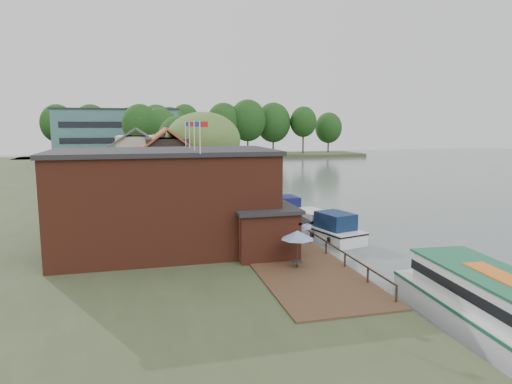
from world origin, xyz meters
TOP-DOWN VIEW (x-y plane):
  - ground at (0.00, 0.00)m, footprint 260.00×260.00m
  - land_bank at (-30.00, 35.00)m, footprint 50.00×140.00m
  - quay_deck at (-8.00, 10.00)m, footprint 6.00×50.00m
  - quay_rail at (-5.30, 10.50)m, footprint 0.20×49.00m
  - pub at (-14.00, -1.00)m, footprint 20.00×11.00m
  - hotel_block at (-22.00, 70.00)m, footprint 25.40×12.40m
  - cottage_a at (-15.00, 14.00)m, footprint 8.60×7.60m
  - cottage_b at (-18.00, 24.00)m, footprint 9.60×8.60m
  - cottage_c at (-14.00, 33.00)m, footprint 7.60×7.60m
  - willow at (-10.50, 19.00)m, footprint 8.60×8.60m
  - umbrella_0 at (-8.29, -7.43)m, footprint 2.09×2.09m
  - umbrella_1 at (-7.26, -4.36)m, footprint 2.16×2.16m
  - umbrella_2 at (-7.36, -0.80)m, footprint 2.17×2.17m
  - umbrella_3 at (-7.58, 1.93)m, footprint 2.13×2.13m
  - umbrella_4 at (-8.29, 5.15)m, footprint 2.12×2.12m
  - umbrella_5 at (-7.15, 8.46)m, footprint 2.03×2.03m
  - cruiser_0 at (-2.09, 3.66)m, footprint 5.84×10.87m
  - cruiser_1 at (-2.77, 13.94)m, footprint 3.78×10.12m
  - cruiser_2 at (-3.85, 23.58)m, footprint 5.98×10.06m
  - tour_boat at (-1.74, -17.60)m, footprint 5.00×14.69m
  - swan at (-4.50, -11.59)m, footprint 0.44×0.44m
  - bank_tree_0 at (-11.52, 40.80)m, footprint 6.59×6.59m
  - bank_tree_1 at (-17.39, 48.72)m, footprint 6.10×6.10m
  - bank_tree_2 at (-13.84, 56.59)m, footprint 8.24×8.24m
  - bank_tree_3 at (-10.57, 76.65)m, footprint 8.86×8.86m
  - bank_tree_4 at (-13.92, 86.53)m, footprint 7.92×7.92m
  - bank_tree_5 at (-12.72, 95.48)m, footprint 6.88×6.88m

SIDE VIEW (x-z plane):
  - ground at x=0.00m, z-range 0.00..0.00m
  - swan at x=-4.50m, z-range 0.00..0.44m
  - land_bank at x=-30.00m, z-range 0.00..1.00m
  - quay_deck at x=-8.00m, z-range 1.00..1.10m
  - cruiser_2 at x=-3.85m, z-range 0.00..2.31m
  - cruiser_1 at x=-2.77m, z-range 0.00..2.41m
  - cruiser_0 at x=-2.09m, z-range 0.00..2.53m
  - quay_rail at x=-5.30m, z-range 1.00..2.00m
  - tour_boat at x=-1.74m, z-range 0.00..3.16m
  - umbrella_0 at x=-8.29m, z-range 1.10..3.48m
  - umbrella_1 at x=-7.26m, z-range 1.10..3.48m
  - umbrella_2 at x=-7.36m, z-range 1.10..3.48m
  - umbrella_3 at x=-7.58m, z-range 1.10..3.48m
  - umbrella_4 at x=-8.29m, z-range 1.10..3.48m
  - umbrella_5 at x=-7.15m, z-range 1.10..3.48m
  - pub at x=-14.00m, z-range 1.00..8.30m
  - cottage_a at x=-15.00m, z-range 1.00..9.50m
  - cottage_b at x=-18.00m, z-range 1.00..9.50m
  - cottage_c at x=-14.00m, z-range 1.00..9.50m
  - bank_tree_0 at x=-11.52m, z-range 1.00..11.38m
  - willow at x=-10.50m, z-range 1.00..11.43m
  - bank_tree_2 at x=-13.84m, z-range 1.00..13.16m
  - hotel_block at x=-22.00m, z-range 1.00..13.30m
  - bank_tree_4 at x=-13.92m, z-range 1.00..13.47m
  - bank_tree_1 at x=-17.39m, z-range 1.00..13.49m
  - bank_tree_3 at x=-10.57m, z-range 1.00..14.05m
  - bank_tree_5 at x=-12.72m, z-range 1.00..14.38m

